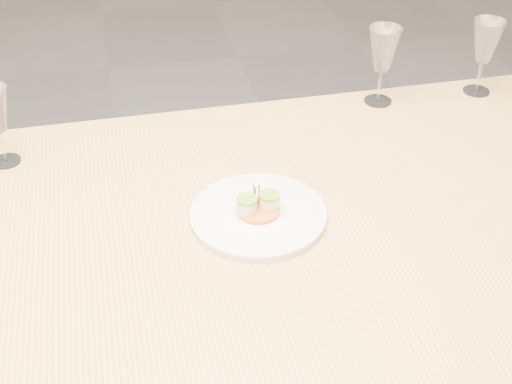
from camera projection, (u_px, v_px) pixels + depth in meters
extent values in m
cube|color=#DDAA60|center=(129.00, 258.00, 1.34)|extent=(2.40, 1.00, 0.04)
cylinder|color=white|center=(258.00, 216.00, 1.40)|extent=(0.26, 0.26, 0.01)
cylinder|color=white|center=(258.00, 213.00, 1.40)|extent=(0.27, 0.27, 0.01)
cylinder|color=orange|center=(258.00, 211.00, 1.39)|extent=(0.09, 0.09, 0.01)
cylinder|color=#F6E9C9|center=(247.00, 206.00, 1.38)|extent=(0.04, 0.04, 0.02)
cylinder|color=#F6E9C9|center=(269.00, 202.00, 1.39)|extent=(0.04, 0.04, 0.02)
cylinder|color=#81B131|center=(247.00, 199.00, 1.37)|extent=(0.04, 0.04, 0.01)
cylinder|color=#81B131|center=(269.00, 195.00, 1.38)|extent=(0.04, 0.04, 0.01)
cylinder|color=tan|center=(289.00, 222.00, 1.37)|extent=(0.04, 0.04, 0.00)
cylinder|color=white|center=(7.00, 161.00, 1.56)|extent=(0.06, 0.06, 0.00)
cylinder|color=white|center=(3.00, 146.00, 1.54)|extent=(0.01, 0.01, 0.08)
cylinder|color=white|center=(378.00, 101.00, 1.79)|extent=(0.07, 0.07, 0.00)
cylinder|color=white|center=(380.00, 85.00, 1.76)|extent=(0.01, 0.01, 0.08)
cone|color=white|center=(384.00, 49.00, 1.70)|extent=(0.08, 0.08, 0.11)
cylinder|color=white|center=(476.00, 91.00, 1.83)|extent=(0.07, 0.07, 0.00)
cylinder|color=white|center=(479.00, 76.00, 1.80)|extent=(0.01, 0.01, 0.08)
cone|color=white|center=(486.00, 41.00, 1.75)|extent=(0.08, 0.08, 0.11)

